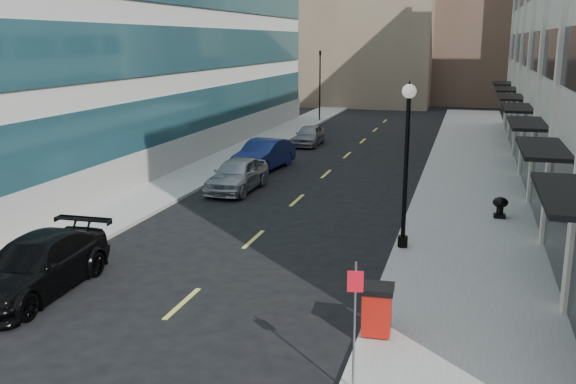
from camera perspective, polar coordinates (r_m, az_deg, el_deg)
The scene contains 13 objects.
sidewalk_right at distance 27.77m, azimuth 15.92°, elevation -1.59°, with size 5.00×80.00×0.15m, color gray.
sidewalk_left at distance 30.98m, azimuth -10.89°, elevation 0.21°, with size 3.00×80.00×0.15m, color gray.
skyline_tan_far at distance 87.60m, azimuth 1.90°, elevation 15.98°, with size 12.00×14.00×22.00m, color #857557.
road_centerline at distance 25.92m, azimuth -0.93°, elevation -2.28°, with size 0.15×68.20×0.01m.
traffic_signal at distance 56.36m, azimuth 2.88°, elevation 12.05°, with size 0.66×0.66×6.98m.
car_black_pickup at distance 19.51m, azimuth -21.57°, elevation -6.15°, with size 2.22×5.47×1.59m, color black.
car_silver_sedan at distance 30.42m, azimuth -4.54°, elevation 1.57°, with size 1.89×4.69×1.60m, color #969B9F.
car_blue_sedan at distance 35.36m, azimuth -2.20°, elevation 3.31°, with size 1.75×5.02×1.65m, color navy.
car_grey_sedan at distance 43.63m, azimuth 1.88°, elevation 5.05°, with size 1.63×4.05×1.38m, color gray.
trash_bin at distance 15.55m, azimuth 7.92°, elevation -10.21°, with size 0.80×0.87×1.23m.
lamppost at distance 21.42m, azimuth 10.50°, elevation 3.58°, with size 0.47×0.47×5.60m.
sign_post at distance 12.81m, azimuth 5.95°, elevation -10.37°, with size 0.31×0.09×2.70m.
urn_planter at distance 26.62m, azimuth 18.35°, elevation -1.12°, with size 0.60×0.60×0.83m.
Camera 1 is at (7.23, -6.89, 7.00)m, focal length 40.00 mm.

